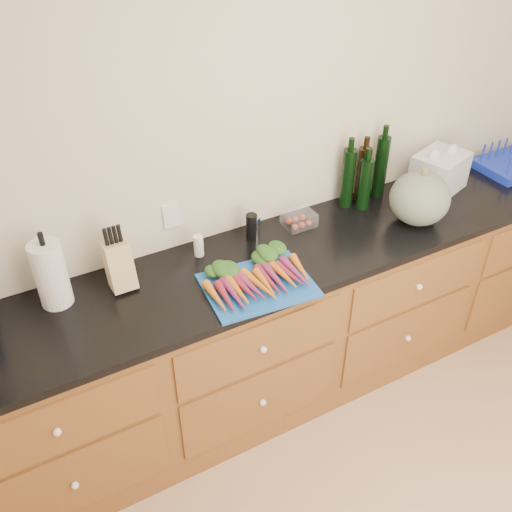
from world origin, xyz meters
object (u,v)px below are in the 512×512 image
knife_block (119,265)px  squash (420,198)px  tomato_box (299,219)px  carrots (254,275)px  dish_rack (512,163)px  paper_towel (51,274)px  cutting_board (258,285)px

knife_block → squash: bearing=-8.7°
knife_block → tomato_box: bearing=1.8°
carrots → dish_rack: (1.86, 0.20, 0.00)m
knife_block → dish_rack: knife_block is taller
carrots → knife_block: bearing=153.1°
knife_block → tomato_box: knife_block is taller
paper_towel → dish_rack: 2.66m
squash → tomato_box: size_ratio=1.96×
tomato_box → dish_rack: 1.44m
cutting_board → paper_towel: paper_towel is taller
dish_rack → tomato_box: bearing=176.4°
paper_towel → tomato_box: (1.22, 0.01, -0.11)m
tomato_box → carrots: bearing=-144.9°
squash → tomato_box: (-0.55, 0.26, -0.10)m
carrots → tomato_box: (0.42, 0.29, -0.00)m
paper_towel → dish_rack: bearing=-1.7°
paper_towel → dish_rack: size_ratio=0.78×
cutting_board → knife_block: 0.61m
squash → tomato_box: bearing=154.8°
cutting_board → carrots: 0.05m
squash → dish_rack: size_ratio=0.79×
squash → cutting_board: bearing=-175.7°
cutting_board → squash: bearing=4.3°
knife_block → carrots: bearing=-26.9°
carrots → knife_block: knife_block is taller
carrots → paper_towel: bearing=160.4°
carrots → paper_towel: 0.86m
paper_towel → knife_block: 0.28m
cutting_board → carrots: (0.00, 0.04, 0.03)m
carrots → tomato_box: bearing=35.1°
cutting_board → paper_towel: 0.87m
cutting_board → paper_towel: (-0.80, 0.32, 0.14)m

